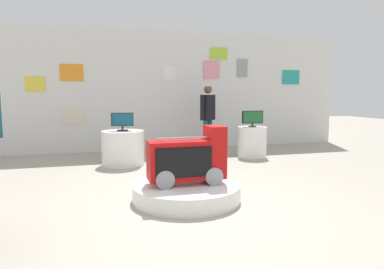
{
  "coord_description": "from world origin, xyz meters",
  "views": [
    {
      "loc": [
        -1.06,
        -4.1,
        1.46
      ],
      "look_at": [
        0.31,
        0.86,
        0.85
      ],
      "focal_mm": 31.75,
      "sensor_mm": 36.0,
      "label": 1
    }
  ],
  "objects_px": {
    "tv_on_left_rear": "(253,118)",
    "shopper_browsing_near_truck": "(208,114)",
    "display_pedestal_left_rear": "(252,142)",
    "display_pedestal_center_rear": "(123,148)",
    "tv_on_center_rear": "(122,121)",
    "novelty_firetruck_tv": "(188,161)",
    "main_display_pedestal": "(186,192)"
  },
  "relations": [
    {
      "from": "novelty_firetruck_tv",
      "to": "shopper_browsing_near_truck",
      "type": "bearing_deg",
      "value": 67.7
    },
    {
      "from": "tv_on_left_rear",
      "to": "display_pedestal_center_rear",
      "type": "bearing_deg",
      "value": -178.48
    },
    {
      "from": "tv_on_left_rear",
      "to": "shopper_browsing_near_truck",
      "type": "xyz_separation_m",
      "value": [
        -0.89,
        0.61,
        0.07
      ]
    },
    {
      "from": "tv_on_center_rear",
      "to": "shopper_browsing_near_truck",
      "type": "bearing_deg",
      "value": 18.42
    },
    {
      "from": "display_pedestal_left_rear",
      "to": "display_pedestal_center_rear",
      "type": "distance_m",
      "value": 2.96
    },
    {
      "from": "novelty_firetruck_tv",
      "to": "display_pedestal_center_rear",
      "type": "bearing_deg",
      "value": 104.78
    },
    {
      "from": "tv_on_left_rear",
      "to": "shopper_browsing_near_truck",
      "type": "distance_m",
      "value": 1.08
    },
    {
      "from": "display_pedestal_center_rear",
      "to": "shopper_browsing_near_truck",
      "type": "distance_m",
      "value": 2.26
    },
    {
      "from": "shopper_browsing_near_truck",
      "to": "tv_on_center_rear",
      "type": "bearing_deg",
      "value": -161.58
    },
    {
      "from": "novelty_firetruck_tv",
      "to": "tv_on_left_rear",
      "type": "bearing_deg",
      "value": 50.4
    },
    {
      "from": "tv_on_center_rear",
      "to": "shopper_browsing_near_truck",
      "type": "xyz_separation_m",
      "value": [
        2.07,
        0.69,
        0.08
      ]
    },
    {
      "from": "display_pedestal_left_rear",
      "to": "tv_on_left_rear",
      "type": "distance_m",
      "value": 0.56
    },
    {
      "from": "display_pedestal_center_rear",
      "to": "tv_on_center_rear",
      "type": "bearing_deg",
      "value": -79.44
    },
    {
      "from": "tv_on_center_rear",
      "to": "novelty_firetruck_tv",
      "type": "bearing_deg",
      "value": -75.22
    },
    {
      "from": "main_display_pedestal",
      "to": "novelty_firetruck_tv",
      "type": "bearing_deg",
      "value": -17.11
    },
    {
      "from": "display_pedestal_left_rear",
      "to": "tv_on_center_rear",
      "type": "distance_m",
      "value": 3.01
    },
    {
      "from": "novelty_firetruck_tv",
      "to": "display_pedestal_center_rear",
      "type": "relative_size",
      "value": 1.22
    },
    {
      "from": "novelty_firetruck_tv",
      "to": "tv_on_left_rear",
      "type": "height_order",
      "value": "tv_on_left_rear"
    },
    {
      "from": "main_display_pedestal",
      "to": "novelty_firetruck_tv",
      "type": "distance_m",
      "value": 0.44
    },
    {
      "from": "display_pedestal_center_rear",
      "to": "novelty_firetruck_tv",
      "type": "bearing_deg",
      "value": -75.22
    },
    {
      "from": "display_pedestal_left_rear",
      "to": "display_pedestal_center_rear",
      "type": "height_order",
      "value": "same"
    },
    {
      "from": "main_display_pedestal",
      "to": "tv_on_left_rear",
      "type": "height_order",
      "value": "tv_on_left_rear"
    },
    {
      "from": "shopper_browsing_near_truck",
      "to": "display_pedestal_center_rear",
      "type": "bearing_deg",
      "value": -161.68
    },
    {
      "from": "display_pedestal_left_rear",
      "to": "tv_on_center_rear",
      "type": "bearing_deg",
      "value": -178.32
    },
    {
      "from": "tv_on_left_rear",
      "to": "display_pedestal_center_rear",
      "type": "xyz_separation_m",
      "value": [
        -2.96,
        -0.08,
        -0.56
      ]
    },
    {
      "from": "display_pedestal_center_rear",
      "to": "shopper_browsing_near_truck",
      "type": "bearing_deg",
      "value": 18.32
    },
    {
      "from": "display_pedestal_center_rear",
      "to": "display_pedestal_left_rear",
      "type": "bearing_deg",
      "value": 1.6
    },
    {
      "from": "tv_on_center_rear",
      "to": "display_pedestal_left_rear",
      "type": "bearing_deg",
      "value": 1.68
    },
    {
      "from": "main_display_pedestal",
      "to": "display_pedestal_left_rear",
      "type": "bearing_deg",
      "value": 50.14
    },
    {
      "from": "tv_on_center_rear",
      "to": "shopper_browsing_near_truck",
      "type": "relative_size",
      "value": 0.27
    },
    {
      "from": "tv_on_left_rear",
      "to": "novelty_firetruck_tv",
      "type": "bearing_deg",
      "value": -129.6
    },
    {
      "from": "main_display_pedestal",
      "to": "tv_on_center_rear",
      "type": "xyz_separation_m",
      "value": [
        -0.68,
        2.64,
        0.79
      ]
    }
  ]
}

